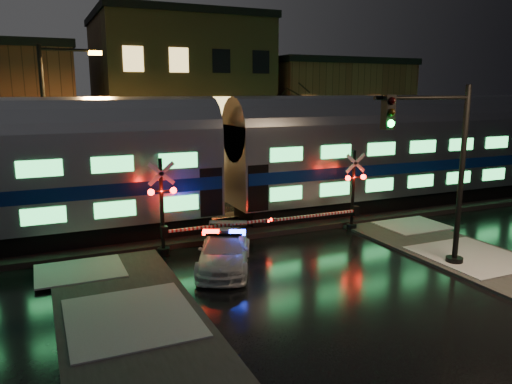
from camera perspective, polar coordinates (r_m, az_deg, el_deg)
ground at (r=19.57m, az=3.56°, el=-7.62°), size 120.00×120.00×0.00m
ballast at (r=23.87m, az=-1.98°, el=-3.76°), size 90.00×4.20×0.24m
sidewalk_left at (r=12.34m, az=-11.44°, el=-19.69°), size 4.00×20.00×0.12m
building_mid at (r=40.29m, az=-8.84°, el=10.45°), size 12.00×11.00×11.50m
building_right at (r=45.09m, az=7.73°, el=8.67°), size 12.00×10.00×8.50m
train at (r=22.95m, az=-3.81°, el=3.93°), size 51.00×3.12×5.92m
police_car at (r=18.37m, az=-3.63°, el=-6.78°), size 3.48×4.77×1.44m
crossing_signal_right at (r=23.19m, az=10.39°, el=-0.80°), size 5.28×0.63×3.74m
crossing_signal_left at (r=19.84m, az=-9.58°, el=-2.68°), size 5.47×0.64×3.87m
traffic_light at (r=18.61m, az=20.31°, el=1.87°), size 4.28×0.74×6.62m
streetlight at (r=25.43m, az=-22.29°, el=7.23°), size 2.83×0.30×8.47m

